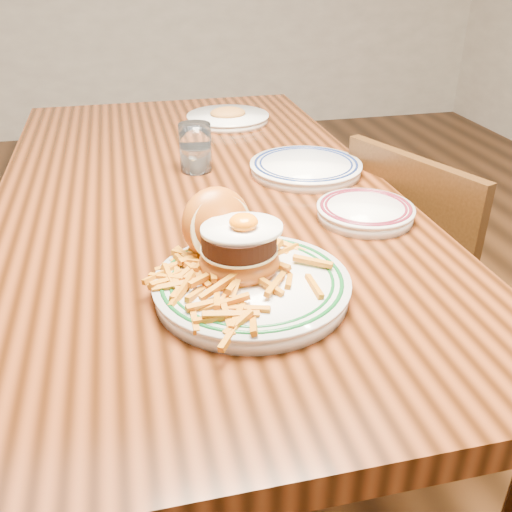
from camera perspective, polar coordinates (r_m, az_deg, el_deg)
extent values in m
plane|color=black|center=(1.70, -4.68, -17.28)|extent=(6.00, 6.00, 0.00)
cube|color=black|center=(1.28, -5.97, 5.77)|extent=(0.85, 1.60, 0.05)
cylinder|color=black|center=(2.11, -18.12, 2.97)|extent=(0.07, 0.07, 0.70)
cylinder|color=black|center=(2.16, 1.44, 5.05)|extent=(0.07, 0.07, 0.70)
cylinder|color=#3D220C|center=(1.45, -24.10, -19.29)|extent=(0.04, 0.04, 0.41)
cube|color=#3D220C|center=(1.60, 17.76, -4.11)|extent=(0.50, 0.50, 0.04)
cube|color=#3D220C|center=(1.37, 14.55, 1.39)|extent=(0.16, 0.37, 0.41)
cylinder|color=#3D220C|center=(1.90, 16.22, -5.54)|extent=(0.04, 0.04, 0.37)
cylinder|color=#3D220C|center=(1.70, 8.87, -9.28)|extent=(0.04, 0.04, 0.37)
cylinder|color=#3D220C|center=(1.54, 17.39, -15.23)|extent=(0.04, 0.04, 0.37)
cylinder|color=white|center=(0.87, -0.43, -3.32)|extent=(0.29, 0.29, 0.02)
cylinder|color=white|center=(0.86, -0.43, -2.49)|extent=(0.30, 0.30, 0.01)
torus|color=#0D491B|center=(0.86, -0.43, -2.37)|extent=(0.28, 0.28, 0.01)
torus|color=#0D491B|center=(0.86, -0.43, -2.37)|extent=(0.25, 0.25, 0.01)
ellipsoid|color=#9D4614|center=(0.88, -1.68, -0.49)|extent=(0.13, 0.13, 0.06)
cylinder|color=beige|center=(0.87, -1.69, 0.71)|extent=(0.12, 0.12, 0.00)
cylinder|color=black|center=(0.86, -1.71, 1.70)|extent=(0.12, 0.12, 0.03)
ellipsoid|color=white|center=(0.85, -1.42, 2.76)|extent=(0.12, 0.10, 0.01)
ellipsoid|color=orange|center=(0.85, -1.25, 3.42)|extent=(0.04, 0.04, 0.02)
ellipsoid|color=#9D4614|center=(0.92, -3.94, 3.26)|extent=(0.15, 0.13, 0.13)
cylinder|color=beige|center=(0.91, -3.37, 2.70)|extent=(0.12, 0.07, 0.11)
cylinder|color=white|center=(1.13, 10.85, 4.15)|extent=(0.19, 0.19, 0.02)
cylinder|color=white|center=(1.13, 10.91, 4.75)|extent=(0.19, 0.19, 0.01)
torus|color=#581421|center=(1.13, 10.92, 4.85)|extent=(0.18, 0.18, 0.01)
torus|color=#581421|center=(1.13, 10.92, 4.85)|extent=(0.16, 0.16, 0.01)
cube|color=silver|center=(1.15, 11.71, 5.11)|extent=(0.10, 0.09, 0.00)
cylinder|color=white|center=(1.35, 4.99, 8.62)|extent=(0.25, 0.25, 0.02)
cylinder|color=white|center=(1.34, 5.01, 9.13)|extent=(0.26, 0.26, 0.01)
torus|color=#0E1C4A|center=(1.34, 5.01, 9.21)|extent=(0.24, 0.24, 0.01)
torus|color=#0E1C4A|center=(1.34, 5.01, 9.21)|extent=(0.22, 0.22, 0.01)
cylinder|color=white|center=(1.35, -6.08, 10.72)|extent=(0.07, 0.07, 0.11)
cylinder|color=silver|center=(1.36, -6.02, 9.68)|extent=(0.06, 0.06, 0.05)
cylinder|color=white|center=(1.76, -2.82, 13.49)|extent=(0.24, 0.24, 0.02)
cylinder|color=white|center=(1.75, -2.83, 13.86)|extent=(0.24, 0.24, 0.01)
ellipsoid|color=#B87634|center=(1.75, -2.84, 14.11)|extent=(0.11, 0.09, 0.03)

